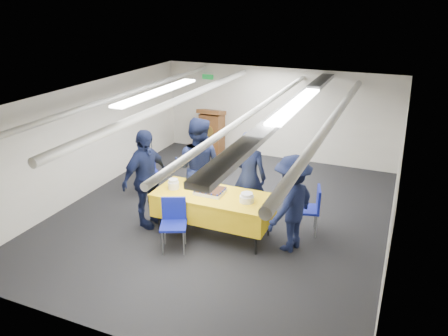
# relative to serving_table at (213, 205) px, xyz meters

# --- Properties ---
(ground) EXTENTS (7.00, 7.00, 0.00)m
(ground) POSITION_rel_serving_table_xyz_m (-0.14, 0.74, -0.56)
(ground) COLOR black
(ground) RESTS_ON ground
(room_shell) EXTENTS (6.00, 7.00, 2.30)m
(room_shell) POSITION_rel_serving_table_xyz_m (-0.05, 1.15, 1.25)
(room_shell) COLOR silver
(room_shell) RESTS_ON ground
(serving_table) EXTENTS (2.05, 0.90, 0.77)m
(serving_table) POSITION_rel_serving_table_xyz_m (0.00, 0.00, 0.00)
(serving_table) COLOR black
(serving_table) RESTS_ON ground
(sheet_cake) EXTENTS (0.49, 0.38, 0.09)m
(sheet_cake) POSITION_rel_serving_table_xyz_m (-0.07, 0.02, 0.25)
(sheet_cake) COLOR white
(sheet_cake) RESTS_ON serving_table
(plate_stack_left) EXTENTS (0.19, 0.19, 0.18)m
(plate_stack_left) POSITION_rel_serving_table_xyz_m (-0.74, -0.05, 0.29)
(plate_stack_left) COLOR white
(plate_stack_left) RESTS_ON serving_table
(plate_stack_right) EXTENTS (0.24, 0.24, 0.16)m
(plate_stack_right) POSITION_rel_serving_table_xyz_m (0.63, -0.05, 0.28)
(plate_stack_right) COLOR white
(plate_stack_right) RESTS_ON serving_table
(podium) EXTENTS (0.62, 0.53, 1.25)m
(podium) POSITION_rel_serving_table_xyz_m (-1.74, 3.79, 0.05)
(podium) COLOR brown
(podium) RESTS_ON ground
(chair_near) EXTENTS (0.55, 0.55, 0.87)m
(chair_near) POSITION_rel_serving_table_xyz_m (-0.42, -0.64, -0.03)
(chair_near) COLOR gray
(chair_near) RESTS_ON ground
(chair_right) EXTENTS (0.51, 0.51, 0.87)m
(chair_right) POSITION_rel_serving_table_xyz_m (1.56, 0.72, -0.03)
(chair_right) COLOR gray
(chair_right) RESTS_ON ground
(chair_left) EXTENTS (0.59, 0.59, 0.87)m
(chair_left) POSITION_rel_serving_table_xyz_m (-2.01, 1.08, -0.03)
(chair_left) COLOR gray
(chair_left) RESTS_ON ground
(sailor_a) EXTENTS (0.67, 0.47, 1.76)m
(sailor_a) POSITION_rel_serving_table_xyz_m (0.40, 0.68, 0.32)
(sailor_a) COLOR black
(sailor_a) RESTS_ON ground
(sailor_b) EXTENTS (1.01, 0.83, 1.90)m
(sailor_b) POSITION_rel_serving_table_xyz_m (-0.60, 0.63, 0.39)
(sailor_b) COLOR black
(sailor_b) RESTS_ON ground
(sailor_c) EXTENTS (0.66, 1.13, 1.80)m
(sailor_c) POSITION_rel_serving_table_xyz_m (-1.25, -0.13, 0.34)
(sailor_c) COLOR black
(sailor_c) RESTS_ON ground
(sailor_d) EXTENTS (0.92, 1.20, 1.63)m
(sailor_d) POSITION_rel_serving_table_xyz_m (1.35, 0.08, 0.26)
(sailor_d) COLOR black
(sailor_d) RESTS_ON ground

